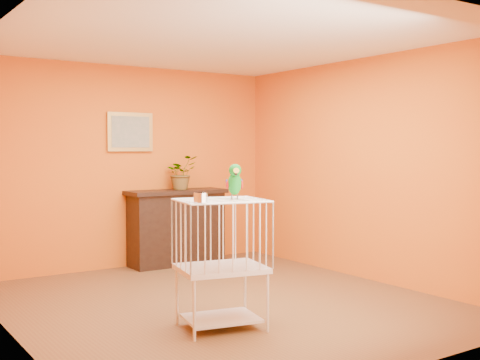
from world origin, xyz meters
TOP-DOWN VIEW (x-y plane):
  - ground at (0.00, 0.00)m, footprint 4.50×4.50m
  - room_shell at (0.00, 0.00)m, footprint 4.50×4.50m
  - console_cabinet at (0.56, 2.02)m, footprint 1.34×0.48m
  - potted_plant at (0.63, 2.02)m, footprint 0.48×0.51m
  - framed_picture at (0.00, 2.22)m, footprint 0.62×0.04m
  - birdcage at (-0.46, -0.72)m, footprint 0.81×0.68m
  - feed_cup at (-0.76, -0.88)m, footprint 0.11×0.11m
  - parrot at (-0.33, -0.73)m, footprint 0.18×0.27m

SIDE VIEW (x-z plane):
  - ground at x=0.00m, z-range 0.00..0.00m
  - console_cabinet at x=0.56m, z-range 0.00..0.99m
  - birdcage at x=-0.46m, z-range 0.02..1.12m
  - feed_cup at x=-0.76m, z-range 1.11..1.19m
  - potted_plant at x=0.63m, z-range 0.99..1.34m
  - parrot at x=-0.33m, z-range 1.10..1.41m
  - room_shell at x=0.00m, z-range -0.67..3.83m
  - framed_picture at x=0.00m, z-range 1.50..2.00m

